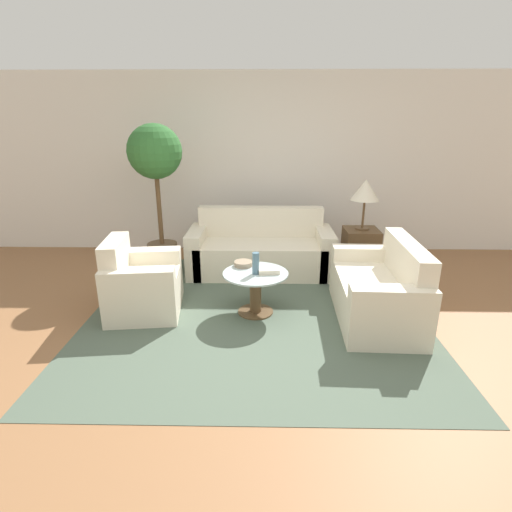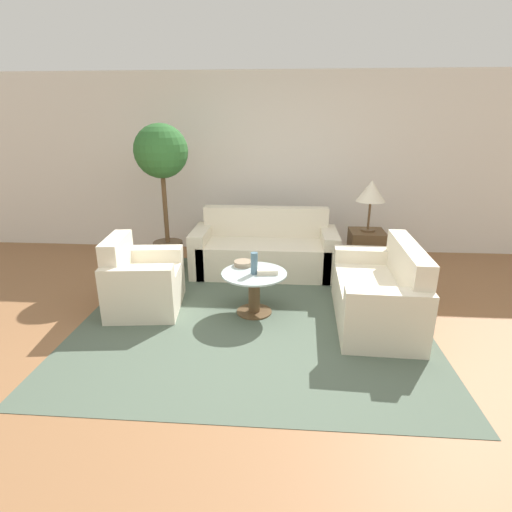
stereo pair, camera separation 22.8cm
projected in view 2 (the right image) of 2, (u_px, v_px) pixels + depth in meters
ground_plane at (255, 349)px, 3.57m from camera, size 14.00×14.00×0.00m
wall_back at (271, 165)px, 5.94m from camera, size 10.00×0.06×2.60m
rug at (254, 312)px, 4.24m from camera, size 3.44×3.33×0.01m
sofa_main at (265, 251)px, 5.32m from camera, size 1.87×0.78×0.83m
armchair at (141, 284)px, 4.26m from camera, size 0.80×0.91×0.80m
loveseat at (382, 296)px, 3.98m from camera, size 0.79×1.39×0.81m
coffee_table at (254, 287)px, 4.15m from camera, size 0.68×0.68×0.45m
side_table at (366, 253)px, 5.22m from camera, size 0.44×0.44×0.59m
table_lamp at (371, 192)px, 4.96m from camera, size 0.37×0.37×0.64m
potted_plant at (162, 168)px, 5.13m from camera, size 0.69×0.69×1.91m
vase at (254, 263)px, 4.03m from camera, size 0.07×0.07×0.23m
bowl at (243, 263)px, 4.28m from camera, size 0.20×0.20×0.05m
book_stack at (267, 271)px, 4.08m from camera, size 0.23×0.18×0.05m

